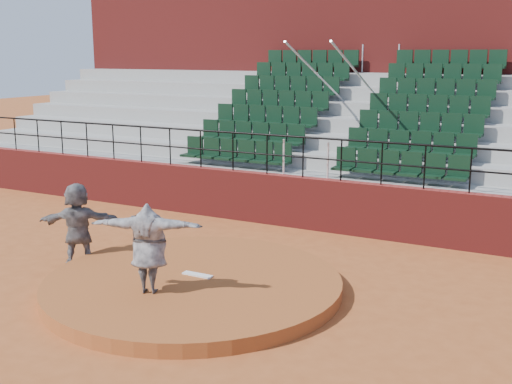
# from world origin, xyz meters

# --- Properties ---
(ground) EXTENTS (90.00, 90.00, 0.00)m
(ground) POSITION_xyz_m (0.00, 0.00, 0.00)
(ground) COLOR #AA5426
(ground) RESTS_ON ground
(pitchers_mound) EXTENTS (5.50, 5.50, 0.25)m
(pitchers_mound) POSITION_xyz_m (0.00, 0.00, 0.12)
(pitchers_mound) COLOR #A05124
(pitchers_mound) RESTS_ON ground
(pitching_rubber) EXTENTS (0.60, 0.15, 0.03)m
(pitching_rubber) POSITION_xyz_m (0.00, 0.15, 0.27)
(pitching_rubber) COLOR white
(pitching_rubber) RESTS_ON pitchers_mound
(boundary_wall) EXTENTS (24.00, 0.30, 1.30)m
(boundary_wall) POSITION_xyz_m (0.00, 5.00, 0.65)
(boundary_wall) COLOR maroon
(boundary_wall) RESTS_ON ground
(wall_railing) EXTENTS (24.04, 0.05, 1.03)m
(wall_railing) POSITION_xyz_m (0.00, 5.00, 2.03)
(wall_railing) COLOR black
(wall_railing) RESTS_ON boundary_wall
(seating_deck) EXTENTS (24.00, 5.97, 4.63)m
(seating_deck) POSITION_xyz_m (0.00, 8.65, 1.44)
(seating_deck) COLOR #979792
(seating_deck) RESTS_ON ground
(press_box_facade) EXTENTS (24.00, 3.00, 7.10)m
(press_box_facade) POSITION_xyz_m (0.00, 12.60, 3.55)
(press_box_facade) COLOR maroon
(press_box_facade) RESTS_ON ground
(pitcher) EXTENTS (2.02, 1.15, 1.59)m
(pitcher) POSITION_xyz_m (-0.28, -0.93, 1.04)
(pitcher) COLOR black
(pitcher) RESTS_ON pitchers_mound
(fielder) EXTENTS (1.64, 1.30, 1.74)m
(fielder) POSITION_xyz_m (-2.93, 0.18, 0.87)
(fielder) COLOR black
(fielder) RESTS_ON ground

